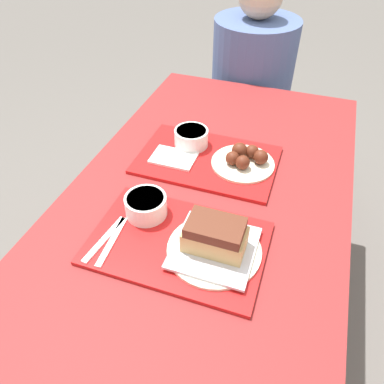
# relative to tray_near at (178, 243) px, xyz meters

# --- Properties ---
(ground_plane) EXTENTS (12.00, 12.00, 0.00)m
(ground_plane) POSITION_rel_tray_near_xyz_m (0.01, 0.15, -0.73)
(ground_plane) COLOR #605B56
(picnic_table) EXTENTS (0.83, 1.64, 0.73)m
(picnic_table) POSITION_rel_tray_near_xyz_m (0.01, 0.15, -0.10)
(picnic_table) COLOR maroon
(picnic_table) RESTS_ON ground_plane
(picnic_bench_far) EXTENTS (0.79, 0.28, 0.47)m
(picnic_bench_far) POSITION_rel_tray_near_xyz_m (0.01, 1.19, -0.34)
(picnic_bench_far) COLOR maroon
(picnic_bench_far) RESTS_ON ground_plane
(tray_near) EXTENTS (0.45, 0.30, 0.01)m
(tray_near) POSITION_rel_tray_near_xyz_m (0.00, 0.00, 0.00)
(tray_near) COLOR red
(tray_near) RESTS_ON picnic_table
(tray_far) EXTENTS (0.45, 0.30, 0.01)m
(tray_far) POSITION_rel_tray_near_xyz_m (-0.04, 0.37, 0.00)
(tray_far) COLOR red
(tray_far) RESTS_ON picnic_table
(bowl_coleslaw_near) EXTENTS (0.11, 0.11, 0.06)m
(bowl_coleslaw_near) POSITION_rel_tray_near_xyz_m (-0.12, 0.07, 0.04)
(bowl_coleslaw_near) COLOR white
(bowl_coleslaw_near) RESTS_ON tray_near
(brisket_sandwich_plate) EXTENTS (0.24, 0.24, 0.10)m
(brisket_sandwich_plate) POSITION_rel_tray_near_xyz_m (0.10, 0.00, 0.04)
(brisket_sandwich_plate) COLOR beige
(brisket_sandwich_plate) RESTS_ON tray_near
(plastic_fork_near) EXTENTS (0.04, 0.17, 0.00)m
(plastic_fork_near) POSITION_rel_tray_near_xyz_m (-0.18, -0.06, 0.01)
(plastic_fork_near) COLOR white
(plastic_fork_near) RESTS_ON tray_near
(plastic_knife_near) EXTENTS (0.03, 0.17, 0.00)m
(plastic_knife_near) POSITION_rel_tray_near_xyz_m (-0.16, -0.06, 0.01)
(plastic_knife_near) COLOR white
(plastic_knife_near) RESTS_ON tray_near
(condiment_packet) EXTENTS (0.04, 0.03, 0.01)m
(condiment_packet) POSITION_rel_tray_near_xyz_m (0.01, 0.07, 0.01)
(condiment_packet) COLOR teal
(condiment_packet) RESTS_ON tray_near
(bowl_coleslaw_far) EXTENTS (0.11, 0.11, 0.06)m
(bowl_coleslaw_far) POSITION_rel_tray_near_xyz_m (-0.11, 0.42, 0.04)
(bowl_coleslaw_far) COLOR white
(bowl_coleslaw_far) RESTS_ON tray_far
(wings_plate_far) EXTENTS (0.20, 0.20, 0.06)m
(wings_plate_far) POSITION_rel_tray_near_xyz_m (0.09, 0.38, 0.03)
(wings_plate_far) COLOR beige
(wings_plate_far) RESTS_ON tray_far
(napkin_far) EXTENTS (0.14, 0.10, 0.01)m
(napkin_far) POSITION_rel_tray_near_xyz_m (-0.14, 0.33, 0.01)
(napkin_far) COLOR white
(napkin_far) RESTS_ON tray_far
(person_seated_across) EXTENTS (0.40, 0.40, 0.67)m
(person_seated_across) POSITION_rel_tray_near_xyz_m (-0.06, 1.19, 0.00)
(person_seated_across) COLOR #4C6093
(person_seated_across) RESTS_ON picnic_bench_far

